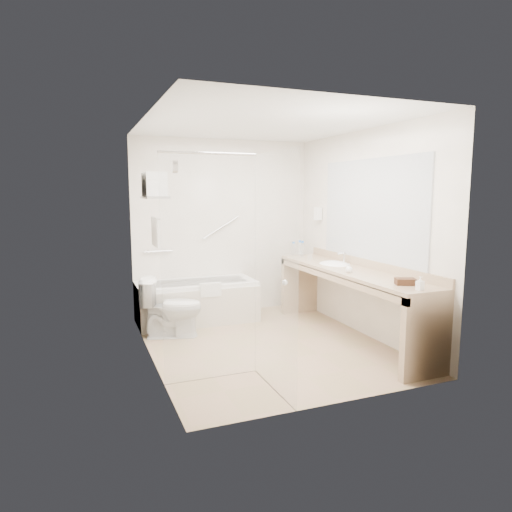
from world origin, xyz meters
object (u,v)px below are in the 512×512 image
object	(u,v)px
bathtub	(197,301)
toilet	(172,308)
vanity_counter	(349,286)
amenity_basket	(405,282)
water_bottle_left	(293,250)

from	to	relation	value
bathtub	toilet	xyz separation A→B (m)	(-0.45, -0.54, 0.08)
vanity_counter	amenity_basket	bearing A→B (deg)	-90.47
bathtub	water_bottle_left	xyz separation A→B (m)	(1.39, -0.14, 0.67)
bathtub	water_bottle_left	bearing A→B (deg)	-5.72
bathtub	vanity_counter	distance (m)	2.09
bathtub	amenity_basket	bearing A→B (deg)	-57.57
toilet	amenity_basket	xyz separation A→B (m)	(1.97, -1.85, 0.52)
vanity_counter	toilet	world-z (taller)	vanity_counter
water_bottle_left	toilet	bearing A→B (deg)	-167.74
toilet	water_bottle_left	distance (m)	1.97
bathtub	vanity_counter	xyz separation A→B (m)	(1.52, -1.39, 0.36)
amenity_basket	water_bottle_left	bearing A→B (deg)	93.18
bathtub	water_bottle_left	size ratio (longest dim) A/B	7.82
bathtub	amenity_basket	world-z (taller)	amenity_basket
bathtub	vanity_counter	world-z (taller)	vanity_counter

